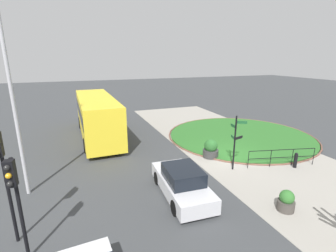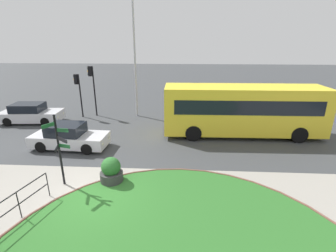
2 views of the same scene
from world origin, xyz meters
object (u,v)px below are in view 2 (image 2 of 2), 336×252
at_px(signpost_directional, 59,146).
at_px(car_far_lane, 69,137).
at_px(bus_yellow, 243,110).
at_px(car_near_lane, 31,114).
at_px(traffic_light_far, 92,80).
at_px(lamppost_tall, 135,56).
at_px(traffic_light_near, 78,86).
at_px(planter_kerbside, 111,172).

height_order(signpost_directional, car_far_lane, signpost_directional).
bearing_deg(signpost_directional, bus_yellow, 36.47).
xyz_separation_m(car_near_lane, traffic_light_far, (4.21, 2.13, 2.26)).
bearing_deg(signpost_directional, car_near_lane, 127.77).
xyz_separation_m(traffic_light_far, lamppost_tall, (3.54, 0.13, 1.89)).
relative_size(signpost_directional, traffic_light_near, 0.92).
relative_size(signpost_directional, traffic_light_far, 0.79).
bearing_deg(planter_kerbside, traffic_light_near, 118.45).
xyz_separation_m(car_near_lane, planter_kerbside, (8.45, -8.02, -0.15)).
bearing_deg(car_near_lane, traffic_light_far, 22.54).
distance_m(bus_yellow, planter_kerbside, 9.46).
distance_m(car_far_lane, planter_kerbside, 5.00).
bearing_deg(car_near_lane, bus_yellow, -10.79).
xyz_separation_m(signpost_directional, lamppost_tall, (1.28, 10.61, 3.01)).
xyz_separation_m(signpost_directional, traffic_light_near, (-3.28, 10.03, 0.71)).
xyz_separation_m(traffic_light_near, planter_kerbside, (5.25, -9.69, -2.01)).
distance_m(lamppost_tall, planter_kerbside, 11.16).
xyz_separation_m(car_far_lane, traffic_light_near, (-1.77, 6.10, 1.89)).
bearing_deg(lamppost_tall, traffic_light_near, -172.67).
relative_size(bus_yellow, planter_kerbside, 8.41).
relative_size(signpost_directional, car_near_lane, 0.70).
bearing_deg(bus_yellow, traffic_light_near, 163.51).
xyz_separation_m(car_near_lane, traffic_light_near, (3.20, 1.67, 1.86)).
bearing_deg(bus_yellow, lamppost_tall, 151.58).
xyz_separation_m(car_far_lane, lamppost_tall, (2.78, 6.69, 4.19)).
distance_m(signpost_directional, lamppost_tall, 11.11).
bearing_deg(traffic_light_far, car_near_lane, 28.47).
relative_size(traffic_light_near, lamppost_tall, 0.38).
xyz_separation_m(bus_yellow, planter_kerbside, (-6.97, -6.28, -1.19)).
bearing_deg(car_near_lane, traffic_light_near, 23.28).
bearing_deg(traffic_light_near, traffic_light_far, -149.01).
distance_m(car_near_lane, traffic_light_far, 5.23).
xyz_separation_m(lamppost_tall, planter_kerbside, (0.70, -10.28, -4.30)).
height_order(bus_yellow, lamppost_tall, lamppost_tall).
xyz_separation_m(bus_yellow, traffic_light_near, (-12.22, 3.42, 0.81)).
bearing_deg(traffic_light_near, car_near_lane, 34.12).
xyz_separation_m(car_far_lane, traffic_light_far, (-0.76, 6.56, 2.29)).
height_order(car_near_lane, traffic_light_near, traffic_light_near).
height_order(traffic_light_near, planter_kerbside, traffic_light_near).
height_order(bus_yellow, traffic_light_near, traffic_light_near).
distance_m(car_far_lane, traffic_light_far, 7.00).
bearing_deg(lamppost_tall, car_near_lane, -163.75).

